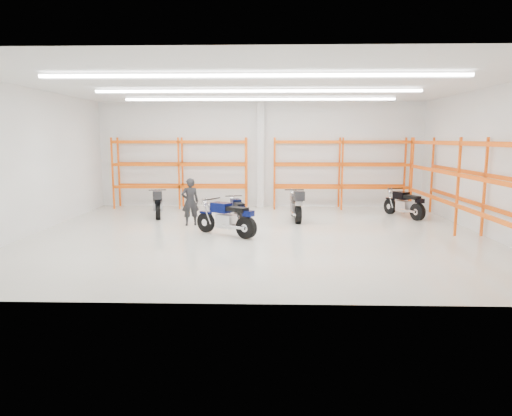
{
  "coord_description": "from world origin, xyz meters",
  "views": [
    {
      "loc": [
        0.37,
        -13.88,
        2.97
      ],
      "look_at": [
        -0.04,
        0.5,
        0.76
      ],
      "focal_mm": 32.0,
      "sensor_mm": 36.0,
      "label": 1
    }
  ],
  "objects_px": {
    "motorcycle_back_c": "(296,206)",
    "structural_column": "(260,155)",
    "motorcycle_back_b": "(237,211)",
    "motorcycle_back_a": "(158,204)",
    "standing_man": "(190,202)",
    "motorcycle_main": "(228,219)",
    "motorcycle_back_d": "(405,205)"
  },
  "relations": [
    {
      "from": "motorcycle_main",
      "to": "motorcycle_back_d",
      "type": "bearing_deg",
      "value": 28.19
    },
    {
      "from": "motorcycle_back_b",
      "to": "motorcycle_back_c",
      "type": "distance_m",
      "value": 2.18
    },
    {
      "from": "motorcycle_back_c",
      "to": "standing_man",
      "type": "distance_m",
      "value": 3.82
    },
    {
      "from": "motorcycle_back_a",
      "to": "standing_man",
      "type": "distance_m",
      "value": 2.18
    },
    {
      "from": "motorcycle_main",
      "to": "motorcycle_back_b",
      "type": "xyz_separation_m",
      "value": [
        0.14,
        2.11,
        -0.09
      ]
    },
    {
      "from": "motorcycle_back_b",
      "to": "structural_column",
      "type": "xyz_separation_m",
      "value": [
        0.75,
        3.9,
        1.82
      ]
    },
    {
      "from": "motorcycle_main",
      "to": "motorcycle_back_a",
      "type": "relative_size",
      "value": 0.95
    },
    {
      "from": "motorcycle_back_a",
      "to": "motorcycle_back_c",
      "type": "relative_size",
      "value": 0.92
    },
    {
      "from": "motorcycle_main",
      "to": "motorcycle_back_b",
      "type": "distance_m",
      "value": 2.11
    },
    {
      "from": "motorcycle_main",
      "to": "motorcycle_back_c",
      "type": "height_order",
      "value": "motorcycle_back_c"
    },
    {
      "from": "motorcycle_back_a",
      "to": "motorcycle_back_c",
      "type": "bearing_deg",
      "value": -6.07
    },
    {
      "from": "motorcycle_back_c",
      "to": "motorcycle_back_d",
      "type": "height_order",
      "value": "motorcycle_back_c"
    },
    {
      "from": "structural_column",
      "to": "motorcycle_main",
      "type": "bearing_deg",
      "value": -98.34
    },
    {
      "from": "motorcycle_main",
      "to": "standing_man",
      "type": "bearing_deg",
      "value": 130.92
    },
    {
      "from": "standing_man",
      "to": "structural_column",
      "type": "height_order",
      "value": "structural_column"
    },
    {
      "from": "motorcycle_back_a",
      "to": "structural_column",
      "type": "xyz_separation_m",
      "value": [
        3.83,
        2.8,
        1.74
      ]
    },
    {
      "from": "standing_man",
      "to": "structural_column",
      "type": "distance_m",
      "value": 5.13
    },
    {
      "from": "motorcycle_back_a",
      "to": "motorcycle_back_b",
      "type": "xyz_separation_m",
      "value": [
        3.08,
        -1.1,
        -0.08
      ]
    },
    {
      "from": "structural_column",
      "to": "motorcycle_back_b",
      "type": "bearing_deg",
      "value": -100.82
    },
    {
      "from": "motorcycle_main",
      "to": "motorcycle_back_a",
      "type": "distance_m",
      "value": 4.36
    },
    {
      "from": "motorcycle_back_a",
      "to": "structural_column",
      "type": "bearing_deg",
      "value": 36.18
    },
    {
      "from": "structural_column",
      "to": "standing_man",
      "type": "bearing_deg",
      "value": -118.13
    },
    {
      "from": "motorcycle_back_c",
      "to": "structural_column",
      "type": "bearing_deg",
      "value": 112.11
    },
    {
      "from": "motorcycle_back_b",
      "to": "motorcycle_back_d",
      "type": "distance_m",
      "value": 6.38
    },
    {
      "from": "motorcycle_main",
      "to": "structural_column",
      "type": "relative_size",
      "value": 0.44
    },
    {
      "from": "motorcycle_back_a",
      "to": "motorcycle_back_b",
      "type": "height_order",
      "value": "motorcycle_back_a"
    },
    {
      "from": "motorcycle_back_d",
      "to": "standing_man",
      "type": "height_order",
      "value": "standing_man"
    },
    {
      "from": "motorcycle_main",
      "to": "standing_man",
      "type": "relative_size",
      "value": 1.21
    },
    {
      "from": "motorcycle_back_a",
      "to": "motorcycle_back_b",
      "type": "relative_size",
      "value": 1.14
    },
    {
      "from": "motorcycle_back_c",
      "to": "motorcycle_back_a",
      "type": "bearing_deg",
      "value": 173.93
    },
    {
      "from": "motorcycle_back_b",
      "to": "motorcycle_back_c",
      "type": "height_order",
      "value": "motorcycle_back_c"
    },
    {
      "from": "structural_column",
      "to": "motorcycle_back_c",
      "type": "bearing_deg",
      "value": -67.89
    }
  ]
}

